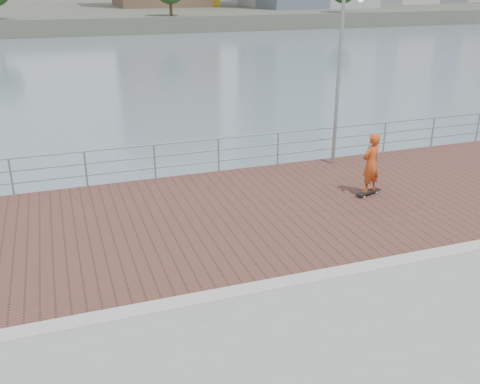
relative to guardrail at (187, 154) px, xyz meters
name	(u,v)px	position (x,y,z in m)	size (l,w,h in m)	color
water	(271,366)	(0.00, -7.00, -2.69)	(400.00, 400.00, 0.00)	slate
brick_lane	(220,216)	(0.00, -3.40, -0.68)	(40.00, 6.80, 0.02)	brown
curb	(273,285)	(0.00, -7.00, -0.66)	(40.00, 0.40, 0.06)	#B7B5AD
far_shore	(60,11)	(0.00, 115.50, -1.44)	(320.00, 95.00, 2.50)	#4C5142
guardrail	(187,154)	(0.00, 0.00, 0.00)	(39.06, 0.06, 1.13)	#8C9EA8
street_lamp	(348,37)	(4.89, -0.93, 3.47)	(0.43, 1.24, 5.86)	gray
skateboard	(368,192)	(4.47, -3.37, -0.59)	(0.89, 0.49, 0.10)	black
skateboarder	(371,163)	(4.47, -3.37, 0.27)	(0.63, 0.41, 1.72)	#C14619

